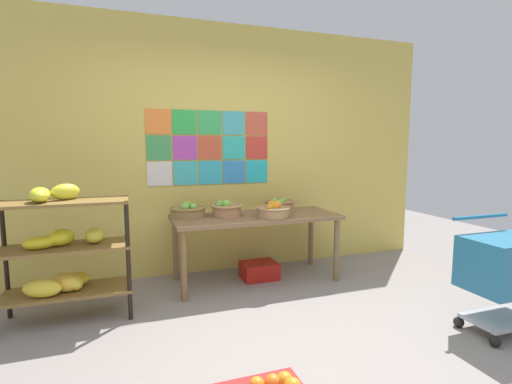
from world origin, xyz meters
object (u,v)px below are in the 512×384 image
(banana_shelf_unit, at_px, (64,250))
(display_table, at_px, (256,222))
(fruit_basket_right, at_px, (280,205))
(fruit_basket_back_left, at_px, (273,210))
(produce_crate_under_table, at_px, (259,270))
(fruit_basket_back_right, at_px, (188,211))
(shopping_cart, at_px, (505,267))
(fruit_basket_centre, at_px, (226,208))

(banana_shelf_unit, distance_m, display_table, 1.79)
(fruit_basket_right, relative_size, fruit_basket_back_left, 0.95)
(display_table, height_order, produce_crate_under_table, display_table)
(banana_shelf_unit, distance_m, fruit_basket_back_left, 1.91)
(banana_shelf_unit, bearing_deg, fruit_basket_back_left, 5.32)
(produce_crate_under_table, bearing_deg, fruit_basket_back_right, 172.14)
(display_table, relative_size, produce_crate_under_table, 4.59)
(fruit_basket_back_right, bearing_deg, produce_crate_under_table, -7.86)
(display_table, relative_size, fruit_basket_right, 5.12)
(produce_crate_under_table, bearing_deg, shopping_cart, -51.47)
(fruit_basket_right, height_order, shopping_cart, shopping_cart)
(fruit_basket_back_right, distance_m, shopping_cart, 2.78)
(banana_shelf_unit, relative_size, produce_crate_under_table, 2.98)
(fruit_basket_back_left, xyz_separation_m, shopping_cart, (1.28, -1.50, -0.27))
(fruit_basket_centre, distance_m, fruit_basket_back_left, 0.48)
(fruit_basket_back_right, bearing_deg, shopping_cart, -40.80)
(fruit_basket_centre, height_order, fruit_basket_back_right, fruit_basket_centre)
(fruit_basket_back_right, bearing_deg, display_table, -11.68)
(fruit_basket_back_left, distance_m, produce_crate_under_table, 0.72)
(fruit_basket_back_left, bearing_deg, banana_shelf_unit, -174.68)
(display_table, xyz_separation_m, fruit_basket_right, (0.33, 0.15, 0.14))
(fruit_basket_back_left, bearing_deg, fruit_basket_back_right, 159.58)
(banana_shelf_unit, relative_size, fruit_basket_right, 3.32)
(fruit_basket_back_right, xyz_separation_m, produce_crate_under_table, (0.74, -0.10, -0.68))
(display_table, bearing_deg, fruit_basket_back_right, 168.32)
(fruit_basket_back_right, xyz_separation_m, shopping_cart, (2.09, -1.81, -0.26))
(banana_shelf_unit, distance_m, produce_crate_under_table, 1.92)
(fruit_basket_back_right, relative_size, produce_crate_under_table, 0.99)
(banana_shelf_unit, xyz_separation_m, display_table, (1.76, 0.34, 0.04))
(fruit_basket_right, xyz_separation_m, shopping_cart, (1.08, -1.82, -0.26))
(fruit_basket_centre, xyz_separation_m, fruit_basket_right, (0.64, 0.10, -0.01))
(fruit_basket_right, relative_size, shopping_cart, 0.39)
(banana_shelf_unit, relative_size, fruit_basket_back_left, 3.16)
(fruit_basket_back_left, bearing_deg, display_table, 128.82)
(banana_shelf_unit, height_order, shopping_cart, banana_shelf_unit)
(fruit_basket_right, height_order, fruit_basket_back_right, fruit_basket_back_right)
(banana_shelf_unit, distance_m, fruit_basket_right, 2.16)
(banana_shelf_unit, bearing_deg, fruit_basket_right, 13.22)
(fruit_basket_centre, height_order, fruit_basket_right, fruit_basket_centre)
(fruit_basket_back_right, bearing_deg, fruit_basket_centre, -12.58)
(banana_shelf_unit, relative_size, fruit_basket_centre, 3.47)
(produce_crate_under_table, bearing_deg, banana_shelf_unit, -168.23)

